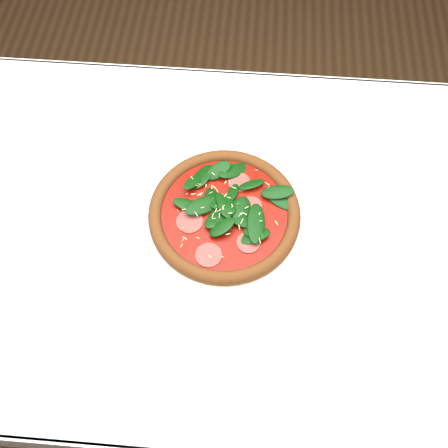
{
  "coord_description": "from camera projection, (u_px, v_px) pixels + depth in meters",
  "views": [
    {
      "loc": [
        0.06,
        -0.44,
        1.59
      ],
      "look_at": [
        0.03,
        -0.01,
        0.77
      ],
      "focal_mm": 40.0,
      "sensor_mm": 36.0,
      "label": 1
    }
  ],
  "objects": [
    {
      "name": "pizza",
      "position": [
        224.0,
        212.0,
        0.94
      ],
      "size": [
        0.32,
        0.32,
        0.04
      ],
      "rotation": [
        0.0,
        0.0,
        -0.14
      ],
      "color": "brown",
      "rests_on": "plate"
    },
    {
      "name": "plate",
      "position": [
        224.0,
        217.0,
        0.95
      ],
      "size": [
        0.33,
        0.33,
        0.01
      ],
      "color": "white",
      "rests_on": "dining_table"
    },
    {
      "name": "ground",
      "position": [
        215.0,
        333.0,
        1.62
      ],
      "size": [
        6.0,
        6.0,
        0.0
      ],
      "primitive_type": "plane",
      "color": "brown",
      "rests_on": "ground"
    },
    {
      "name": "dining_table",
      "position": [
        210.0,
        247.0,
        1.04
      ],
      "size": [
        1.21,
        0.81,
        0.75
      ],
      "color": "white",
      "rests_on": "ground"
    }
  ]
}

